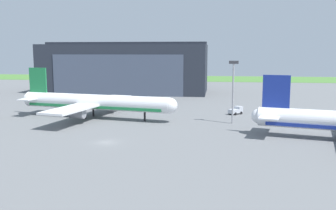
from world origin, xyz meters
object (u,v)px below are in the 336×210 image
apron_light_mast (233,86)px  maintenance_hangar (126,68)px  airliner_far_left (95,103)px  pushback_tractor (236,110)px

apron_light_mast → maintenance_hangar: bearing=123.2°
airliner_far_left → pushback_tractor: 41.72m
pushback_tractor → apron_light_mast: apron_light_mast is taller
pushback_tractor → apron_light_mast: size_ratio=0.30×
maintenance_hangar → pushback_tractor: size_ratio=15.35×
airliner_far_left → apron_light_mast: 38.69m
airliner_far_left → pushback_tractor: size_ratio=9.78×
airliner_far_left → apron_light_mast: bearing=-4.2°
maintenance_hangar → airliner_far_left: (8.28, -68.36, -6.66)m
maintenance_hangar → apron_light_mast: 85.03m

